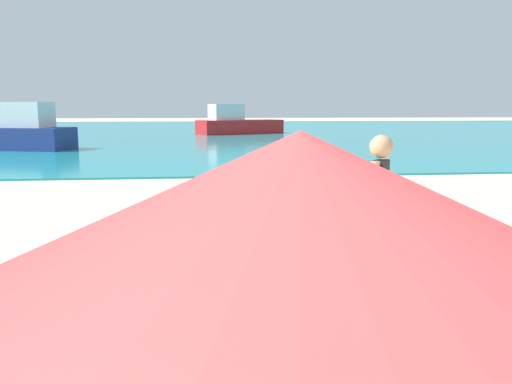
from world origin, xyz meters
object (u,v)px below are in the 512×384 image
boat_far (237,124)px  beach_umbrella (300,218)px  boat_near (8,133)px  frisbee (462,310)px  person_standing (379,210)px

boat_far → beach_umbrella: 37.49m
boat_near → beach_umbrella: 25.91m
frisbee → boat_far: bearing=89.6°
boat_far → beach_umbrella: bearing=-118.1°
boat_far → boat_near: bearing=-155.8°
frisbee → boat_far: (0.22, 33.91, 0.80)m
boat_near → frisbee: bearing=135.1°
person_standing → boat_far: 33.65m
beach_umbrella → person_standing: bearing=67.7°
person_standing → boat_far: boat_far is taller
person_standing → boat_far: bearing=36.3°
boat_far → beach_umbrella: size_ratio=3.43×
frisbee → person_standing: bearing=160.8°
boat_far → beach_umbrella: boat_far is taller
boat_near → boat_far: size_ratio=1.01×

